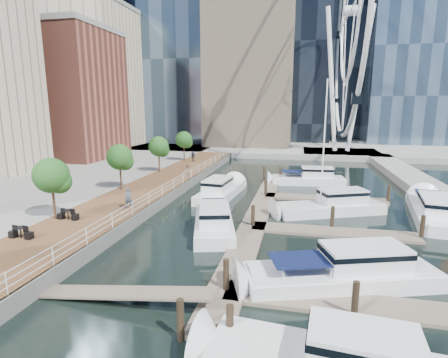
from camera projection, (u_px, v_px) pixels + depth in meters
name	position (u px, v px, depth m)	size (l,w,h in m)	color
ground	(183.00, 269.00, 20.22)	(520.00, 520.00, 0.00)	black
boardwalk	(148.00, 192.00, 36.36)	(6.00, 60.00, 1.00)	brown
seawall	(175.00, 194.00, 35.73)	(0.25, 60.00, 1.00)	#595954
land_far	(282.00, 134.00, 117.71)	(200.00, 114.00, 1.00)	gray
breakwater	(437.00, 196.00, 35.06)	(4.00, 60.00, 1.00)	gray
pier	(341.00, 154.00, 66.93)	(14.00, 12.00, 1.00)	gray
railing	(174.00, 184.00, 35.54)	(0.10, 60.00, 1.05)	white
floating_docks	(318.00, 218.00, 27.99)	(16.00, 34.00, 2.60)	#6D6051
midrise_condos	(20.00, 78.00, 50.22)	(19.00, 67.00, 28.00)	#BCAD8E
ferris_wheel	(350.00, 11.00, 61.83)	(5.80, 45.60, 47.80)	white
street_trees	(120.00, 157.00, 35.14)	(2.60, 42.60, 4.60)	#3F2B1C
cafe_tables	(0.00, 245.00, 20.21)	(2.50, 13.70, 0.74)	black
yacht_foreground	(340.00, 285.00, 18.43)	(2.97, 11.08, 2.15)	white
pedestrian_near	(129.00, 198.00, 28.65)	(0.65, 0.43, 1.78)	#434D5A
pedestrian_mid	(187.00, 171.00, 41.44)	(0.77, 0.60, 1.58)	#7F6458
pedestrian_far	(193.00, 156.00, 53.92)	(0.99, 0.41, 1.69)	#343941
moored_yachts	(317.00, 215.00, 30.31)	(23.66, 35.66, 11.50)	silver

